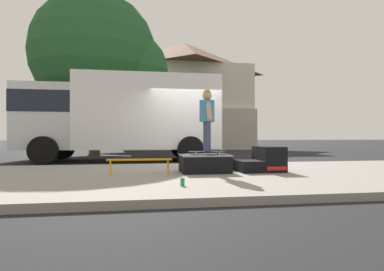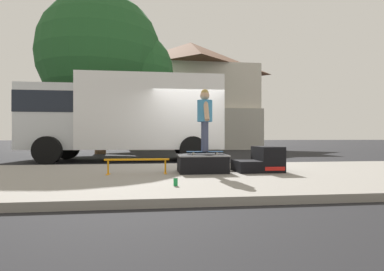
{
  "view_description": "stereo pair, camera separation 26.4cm",
  "coord_description": "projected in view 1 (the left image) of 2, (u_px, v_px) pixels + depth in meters",
  "views": [
    {
      "loc": [
        -1.52,
        -9.27,
        0.89
      ],
      "look_at": [
        -0.23,
        -1.29,
        0.92
      ],
      "focal_mm": 28.82,
      "sensor_mm": 36.0,
      "label": 1
    },
    {
      "loc": [
        -1.25,
        -9.31,
        0.89
      ],
      "look_at": [
        -0.23,
        -1.29,
        0.92
      ],
      "focal_mm": 28.82,
      "sensor_mm": 36.0,
      "label": 2
    }
  ],
  "objects": [
    {
      "name": "skater_kid",
      "position": [
        207.0,
        115.0,
        6.62
      ],
      "size": [
        0.33,
        0.69,
        1.34
      ],
      "color": "#3F4766",
      "rests_on": "skateboard"
    },
    {
      "name": "kicker_ramp",
      "position": [
        262.0,
        161.0,
        6.85
      ],
      "size": [
        0.98,
        0.86,
        0.55
      ],
      "color": "black",
      "rests_on": "sidewalk_slab"
    },
    {
      "name": "skate_box",
      "position": [
        204.0,
        163.0,
        6.64
      ],
      "size": [
        1.04,
        0.84,
        0.38
      ],
      "color": "black",
      "rests_on": "sidewalk_slab"
    },
    {
      "name": "grind_rail",
      "position": [
        140.0,
        163.0,
        6.28
      ],
      "size": [
        1.32,
        0.28,
        0.32
      ],
      "color": "orange",
      "rests_on": "sidewalk_slab"
    },
    {
      "name": "sidewalk_slab",
      "position": [
        216.0,
        176.0,
        6.43
      ],
      "size": [
        50.0,
        5.0,
        0.12
      ],
      "primitive_type": "cube",
      "color": "gray",
      "rests_on": "ground"
    },
    {
      "name": "box_truck",
      "position": [
        121.0,
        114.0,
        11.21
      ],
      "size": [
        6.91,
        2.63,
        3.05
      ],
      "color": "white",
      "rests_on": "ground"
    },
    {
      "name": "ground_plane",
      "position": [
        193.0,
        166.0,
        9.39
      ],
      "size": [
        140.0,
        140.0,
        0.0
      ],
      "primitive_type": "plane",
      "color": "black"
    },
    {
      "name": "house_behind",
      "position": [
        184.0,
        94.0,
        24.4
      ],
      "size": [
        9.54,
        8.22,
        8.4
      ],
      "color": "beige",
      "rests_on": "ground"
    },
    {
      "name": "street_tree_main",
      "position": [
        102.0,
        58.0,
        15.66
      ],
      "size": [
        6.83,
        6.21,
        8.16
      ],
      "color": "brown",
      "rests_on": "ground"
    },
    {
      "name": "soda_can",
      "position": [
        183.0,
        182.0,
        4.78
      ],
      "size": [
        0.07,
        0.07,
        0.13
      ],
      "color": "#198C3F",
      "rests_on": "sidewalk_slab"
    },
    {
      "name": "skateboard",
      "position": [
        207.0,
        152.0,
        6.62
      ],
      "size": [
        0.79,
        0.26,
        0.07
      ],
      "color": "navy",
      "rests_on": "skate_box"
    }
  ]
}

